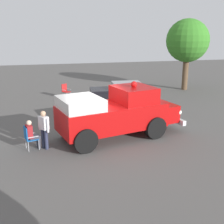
% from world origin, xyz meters
% --- Properties ---
extents(ground_plane, '(60.00, 60.00, 0.00)m').
position_xyz_m(ground_plane, '(0.00, 0.00, 0.00)').
color(ground_plane, '#514F4C').
extents(vintage_fire_truck, '(6.30, 3.61, 2.59)m').
position_xyz_m(vintage_fire_truck, '(-1.00, -0.04, 1.20)').
color(vintage_fire_truck, black).
rests_on(vintage_fire_truck, ground).
extents(classic_hot_rod, '(4.49, 2.21, 1.46)m').
position_xyz_m(classic_hot_rod, '(-2.87, -5.97, 0.75)').
color(classic_hot_rod, black).
rests_on(classic_hot_rod, ground).
extents(lawn_chair_near_truck, '(0.62, 0.62, 1.02)m').
position_xyz_m(lawn_chair_near_truck, '(2.95, 0.57, 0.59)').
color(lawn_chair_near_truck, '#B7BABF').
rests_on(lawn_chair_near_truck, ground).
extents(lawn_chair_by_car, '(0.69, 0.69, 1.02)m').
position_xyz_m(lawn_chair_by_car, '(-4.09, -2.12, 0.59)').
color(lawn_chair_by_car, '#B7BABF').
rests_on(lawn_chair_by_car, ground).
extents(lawn_chair_spare, '(0.68, 0.69, 1.02)m').
position_xyz_m(lawn_chair_spare, '(0.71, -8.68, 0.59)').
color(lawn_chair_spare, '#B7BABF').
rests_on(lawn_chair_spare, ground).
extents(spectator_seated, '(0.62, 0.51, 1.29)m').
position_xyz_m(spectator_seated, '(2.83, 0.53, 0.70)').
color(spectator_seated, '#383842').
rests_on(spectator_seated, ground).
extents(spectator_standing, '(0.46, 0.58, 1.68)m').
position_xyz_m(spectator_standing, '(2.31, 0.61, 0.96)').
color(spectator_standing, '#2D334C').
rests_on(spectator_standing, ground).
extents(oak_tree_right, '(3.45, 3.45, 5.73)m').
position_xyz_m(oak_tree_right, '(-9.24, -9.38, 3.97)').
color(oak_tree_right, brown).
rests_on(oak_tree_right, ground).
extents(traffic_cone, '(0.40, 0.40, 0.64)m').
position_xyz_m(traffic_cone, '(0.77, -2.73, 0.31)').
color(traffic_cone, orange).
rests_on(traffic_cone, ground).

